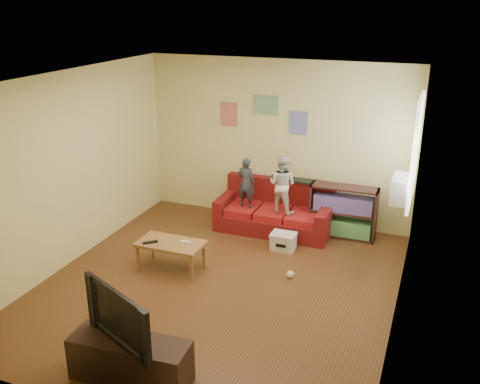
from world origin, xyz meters
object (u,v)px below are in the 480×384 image
(child_b, at_px, (282,184))
(television, at_px, (127,314))
(child_a, at_px, (246,183))
(coffee_table, at_px, (171,246))
(sofa, at_px, (275,213))
(file_box, at_px, (283,241))
(tv_stand, at_px, (131,360))
(bookshelf, at_px, (343,214))

(child_b, distance_m, television, 3.89)
(child_a, relative_size, coffee_table, 0.90)
(sofa, bearing_deg, file_box, -63.14)
(child_b, xyz_separation_m, tv_stand, (-0.37, -3.88, -0.62))
(child_b, bearing_deg, television, 94.42)
(child_b, bearing_deg, sofa, -37.80)
(child_b, relative_size, television, 0.89)
(coffee_table, xyz_separation_m, tv_stand, (0.71, -2.19, -0.13))
(bookshelf, bearing_deg, television, -107.39)
(child_a, relative_size, television, 0.80)
(bookshelf, distance_m, file_box, 1.12)
(bookshelf, height_order, television, television)
(child_a, height_order, tv_stand, child_a)
(sofa, relative_size, child_b, 2.00)
(sofa, bearing_deg, television, -93.21)
(bookshelf, xyz_separation_m, television, (-1.30, -4.16, 0.38))
(child_a, bearing_deg, tv_stand, 95.73)
(tv_stand, bearing_deg, television, -3.53)
(child_b, distance_m, coffee_table, 2.07)
(tv_stand, bearing_deg, sofa, 83.26)
(child_a, height_order, file_box, child_a)
(child_a, relative_size, bookshelf, 0.79)
(coffee_table, distance_m, tv_stand, 2.31)
(child_a, bearing_deg, sofa, -157.77)
(bookshelf, height_order, tv_stand, bookshelf)
(child_b, height_order, television, child_b)
(child_b, xyz_separation_m, bookshelf, (0.93, 0.29, -0.48))
(child_a, distance_m, child_b, 0.60)
(television, bearing_deg, bookshelf, 97.49)
(coffee_table, relative_size, television, 0.89)
(file_box, bearing_deg, television, -99.64)
(sofa, relative_size, bookshelf, 1.77)
(bookshelf, xyz_separation_m, tv_stand, (-1.30, -4.16, -0.15))
(sofa, bearing_deg, bookshelf, 6.67)
(coffee_table, height_order, bookshelf, bookshelf)
(coffee_table, bearing_deg, file_box, 42.34)
(bookshelf, relative_size, television, 1.01)
(tv_stand, height_order, television, television)
(child_b, height_order, tv_stand, child_b)
(child_b, height_order, bookshelf, child_b)
(child_b, distance_m, tv_stand, 3.94)
(bookshelf, bearing_deg, file_box, -132.33)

